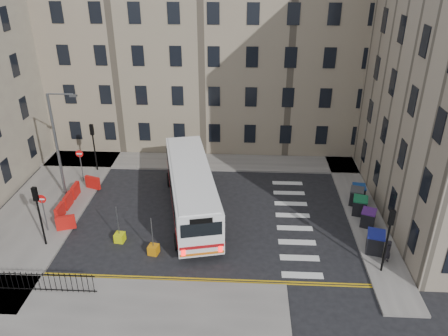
# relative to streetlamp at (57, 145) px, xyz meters

# --- Properties ---
(ground) EXTENTS (120.00, 120.00, 0.00)m
(ground) POSITION_rel_streetlamp_xyz_m (13.00, -2.00, -4.34)
(ground) COLOR black
(ground) RESTS_ON ground
(pavement_north) EXTENTS (36.00, 3.20, 0.15)m
(pavement_north) POSITION_rel_streetlamp_xyz_m (7.00, 6.60, -4.26)
(pavement_north) COLOR slate
(pavement_north) RESTS_ON ground
(pavement_east) EXTENTS (2.40, 26.00, 0.15)m
(pavement_east) POSITION_rel_streetlamp_xyz_m (22.00, 2.00, -4.26)
(pavement_east) COLOR slate
(pavement_east) RESTS_ON ground
(pavement_west) EXTENTS (6.00, 22.00, 0.15)m
(pavement_west) POSITION_rel_streetlamp_xyz_m (-1.00, -1.00, -4.26)
(pavement_west) COLOR slate
(pavement_west) RESTS_ON ground
(pavement_sw) EXTENTS (20.00, 6.00, 0.15)m
(pavement_sw) POSITION_rel_streetlamp_xyz_m (6.00, -12.00, -4.26)
(pavement_sw) COLOR slate
(pavement_sw) RESTS_ON ground
(terrace_north) EXTENTS (38.30, 10.80, 17.20)m
(terrace_north) POSITION_rel_streetlamp_xyz_m (6.00, 13.50, 4.28)
(terrace_north) COLOR gray
(terrace_north) RESTS_ON ground
(traffic_light_east) EXTENTS (0.28, 0.22, 4.10)m
(traffic_light_east) POSITION_rel_streetlamp_xyz_m (21.60, -7.50, -1.47)
(traffic_light_east) COLOR black
(traffic_light_east) RESTS_ON pavement_east
(traffic_light_nw) EXTENTS (0.28, 0.22, 4.10)m
(traffic_light_nw) POSITION_rel_streetlamp_xyz_m (1.00, 4.50, -1.47)
(traffic_light_nw) COLOR black
(traffic_light_nw) RESTS_ON pavement_west
(traffic_light_sw) EXTENTS (0.28, 0.22, 4.10)m
(traffic_light_sw) POSITION_rel_streetlamp_xyz_m (1.00, -6.00, -1.47)
(traffic_light_sw) COLOR black
(traffic_light_sw) RESTS_ON pavement_west
(streetlamp) EXTENTS (0.50, 0.22, 8.14)m
(streetlamp) POSITION_rel_streetlamp_xyz_m (0.00, 0.00, 0.00)
(streetlamp) COLOR #595B5E
(streetlamp) RESTS_ON pavement_west
(no_entry_north) EXTENTS (0.60, 0.08, 3.00)m
(no_entry_north) POSITION_rel_streetlamp_xyz_m (0.50, 2.50, -2.26)
(no_entry_north) COLOR #595B5E
(no_entry_north) RESTS_ON pavement_west
(no_entry_south) EXTENTS (0.60, 0.08, 3.00)m
(no_entry_south) POSITION_rel_streetlamp_xyz_m (0.50, -4.50, -2.26)
(no_entry_south) COLOR #595B5E
(no_entry_south) RESTS_ON pavement_west
(roadworks_barriers) EXTENTS (1.66, 6.26, 1.00)m
(roadworks_barriers) POSITION_rel_streetlamp_xyz_m (1.16, -1.50, -3.69)
(roadworks_barriers) COLOR red
(roadworks_barriers) RESTS_ON pavement_west
(iron_railings) EXTENTS (7.80, 0.04, 1.20)m
(iron_railings) POSITION_rel_streetlamp_xyz_m (1.75, -10.20, -3.59)
(iron_railings) COLOR black
(iron_railings) RESTS_ON pavement_sw
(bus) EXTENTS (5.37, 12.44, 3.31)m
(bus) POSITION_rel_streetlamp_xyz_m (9.77, -1.37, -2.43)
(bus) COLOR white
(bus) RESTS_ON ground
(wheelie_bin_a) EXTENTS (1.32, 1.43, 1.32)m
(wheelie_bin_a) POSITION_rel_streetlamp_xyz_m (21.63, -5.64, -3.52)
(wheelie_bin_a) COLOR black
(wheelie_bin_a) RESTS_ON pavement_east
(wheelie_bin_b) EXTENTS (1.23, 1.30, 1.15)m
(wheelie_bin_b) POSITION_rel_streetlamp_xyz_m (21.90, -2.80, -3.61)
(wheelie_bin_b) COLOR black
(wheelie_bin_b) RESTS_ON pavement_east
(wheelie_bin_c) EXTENTS (1.23, 1.33, 1.23)m
(wheelie_bin_c) POSITION_rel_streetlamp_xyz_m (21.67, -1.31, -3.57)
(wheelie_bin_c) COLOR black
(wheelie_bin_c) RESTS_ON pavement_east
(wheelie_bin_d) EXTENTS (1.22, 1.32, 1.21)m
(wheelie_bin_d) POSITION_rel_streetlamp_xyz_m (21.73, 0.03, -3.58)
(wheelie_bin_d) COLOR black
(wheelie_bin_d) RESTS_ON pavement_east
(wheelie_bin_e) EXTENTS (1.06, 1.18, 1.17)m
(wheelie_bin_e) POSITION_rel_streetlamp_xyz_m (22.01, 0.60, -3.59)
(wheelie_bin_e) COLOR black
(wheelie_bin_e) RESTS_ON pavement_east
(pedestrian) EXTENTS (0.67, 0.58, 1.55)m
(pedestrian) POSITION_rel_streetlamp_xyz_m (22.05, -6.71, -3.41)
(pedestrian) COLOR black
(pedestrian) RESTS_ON pavement_east
(bollard_yellow) EXTENTS (0.67, 0.67, 0.60)m
(bollard_yellow) POSITION_rel_streetlamp_xyz_m (5.57, -5.28, -4.04)
(bollard_yellow) COLOR #CBD70B
(bollard_yellow) RESTS_ON ground
(bollard_chevron) EXTENTS (0.71, 0.71, 0.60)m
(bollard_chevron) POSITION_rel_streetlamp_xyz_m (8.00, -6.44, -4.04)
(bollard_chevron) COLOR orange
(bollard_chevron) RESTS_ON ground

